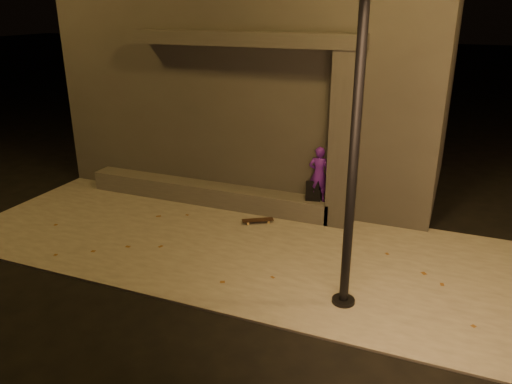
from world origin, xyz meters
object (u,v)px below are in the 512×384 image
at_px(skateboarder, 319,174).
at_px(backpack, 313,193).
at_px(street_lamp_0, 363,28).
at_px(column, 345,142).
at_px(skateboard, 258,220).

height_order(skateboarder, backpack, skateboarder).
bearing_deg(street_lamp_0, column, 104.48).
xyz_separation_m(column, backpack, (-0.60, 0.00, -1.20)).
height_order(skateboarder, skateboard, skateboarder).
bearing_deg(skateboarder, column, 173.25).
bearing_deg(backpack, skateboarder, -10.47).
bearing_deg(skateboarder, backpack, -6.75).
bearing_deg(skateboarder, skateboard, 23.23).
bearing_deg(skateboard, backpack, 0.50).
bearing_deg(column, skateboarder, 180.00).
bearing_deg(street_lamp_0, skateboarder, 113.12).
xyz_separation_m(skateboarder, skateboard, (-1.13, -0.65, -0.99)).
bearing_deg(column, backpack, 180.00).
height_order(column, skateboard, column).
relative_size(skateboarder, street_lamp_0, 0.16).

